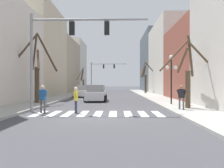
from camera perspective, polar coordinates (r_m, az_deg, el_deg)
ground_plane at (r=12.25m, az=-4.08°, el=-8.47°), size 240.00×240.00×0.00m
sidewalk_right at (r=13.13m, az=23.12°, el=-7.57°), size 2.85×90.00×0.15m
building_row_left at (r=36.17m, az=-17.54°, el=6.74°), size 6.00×56.27×13.81m
building_row_right at (r=34.00m, az=17.14°, el=7.47°), size 6.00×52.26×13.95m
crosswalk_stripes at (r=13.36m, az=-3.63°, el=-7.73°), size 7.65×2.60×0.01m
traffic_signal_near at (r=14.40m, az=-12.00°, el=11.19°), size 7.48×0.28×6.28m
traffic_signal_far at (r=47.21m, az=-2.71°, el=3.67°), size 7.68×0.28×6.43m
street_lamp_right_corner at (r=18.47m, az=15.23°, el=3.75°), size 0.95×0.36×4.00m
car_parked_right_near at (r=22.66m, az=-4.20°, el=-2.50°), size 2.12×4.23×1.68m
car_parked_left_mid at (r=38.95m, az=-5.44°, el=-1.43°), size 2.14×4.52×1.59m
car_parked_left_near at (r=30.03m, az=-7.57°, el=-1.93°), size 1.96×4.61×1.56m
pedestrian_near_right_corner at (r=14.82m, az=17.70°, el=-2.78°), size 0.56×0.51×1.57m
pedestrian_crossing_street at (r=13.65m, az=-9.42°, el=-3.51°), size 0.32×0.69×1.63m
pedestrian_waiting_at_curb at (r=14.20m, az=-17.63°, el=-3.16°), size 0.70×0.41×1.72m
street_tree_left_near at (r=20.28m, az=-19.15°, el=3.29°), size 4.21×3.04×6.14m
street_tree_right_near at (r=38.37m, az=8.82°, el=1.62°), size 3.10×3.27×5.50m
street_tree_right_mid at (r=16.17m, az=19.39°, el=2.77°), size 4.04×1.97×5.08m
street_tree_left_far at (r=45.23m, az=-7.68°, el=0.86°), size 1.38×2.52×5.00m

